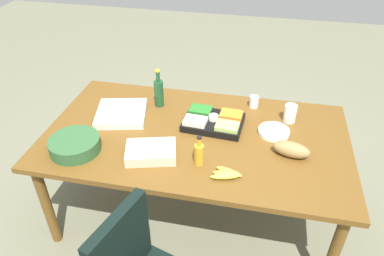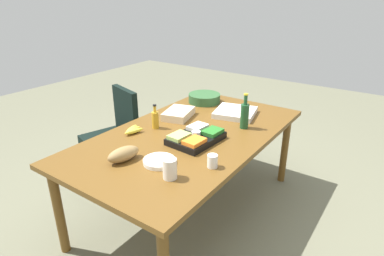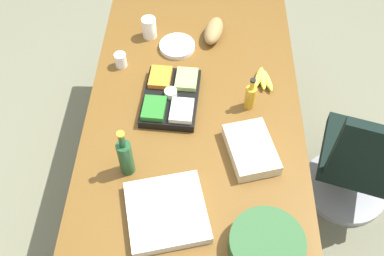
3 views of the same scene
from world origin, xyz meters
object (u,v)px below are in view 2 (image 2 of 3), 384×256
at_px(office_chair, 114,145).
at_px(wine_bottle, 245,115).
at_px(pizza_box, 235,112).
at_px(bread_loaf, 123,154).
at_px(banana_bunch, 133,130).
at_px(sheet_cake, 179,114).
at_px(dressing_bottle, 155,119).
at_px(paper_plate_stack, 159,161).
at_px(conference_table, 190,140).
at_px(veggie_tray, 196,137).
at_px(mayo_jar, 170,169).
at_px(salad_bowl, 204,98).
at_px(paper_cup, 212,161).

height_order(office_chair, wine_bottle, wine_bottle).
bearing_deg(wine_bottle, pizza_box, 41.51).
distance_m(bread_loaf, banana_bunch, 0.48).
height_order(sheet_cake, dressing_bottle, dressing_bottle).
height_order(sheet_cake, pizza_box, sheet_cake).
distance_m(office_chair, sheet_cake, 0.87).
relative_size(bread_loaf, pizza_box, 0.67).
bearing_deg(paper_plate_stack, office_chair, 62.96).
relative_size(office_chair, paper_plate_stack, 4.31).
relative_size(office_chair, pizza_box, 2.63).
distance_m(conference_table, office_chair, 1.07).
height_order(conference_table, veggie_tray, veggie_tray).
bearing_deg(sheet_cake, mayo_jar, -145.70).
bearing_deg(conference_table, bread_loaf, 170.87).
height_order(sheet_cake, veggie_tray, veggie_tray).
relative_size(salad_bowl, paper_plate_stack, 1.51).
xyz_separation_m(conference_table, veggie_tray, (-0.10, -0.13, 0.10)).
bearing_deg(wine_bottle, banana_bunch, 131.35).
relative_size(paper_cup, dressing_bottle, 0.42).
bearing_deg(veggie_tray, paper_plate_stack, 178.62).
distance_m(salad_bowl, paper_plate_stack, 1.36).
distance_m(mayo_jar, dressing_bottle, 0.83).
distance_m(paper_cup, dressing_bottle, 0.81).
relative_size(sheet_cake, bread_loaf, 1.33).
relative_size(paper_cup, veggie_tray, 0.20).
height_order(conference_table, wine_bottle, wine_bottle).
distance_m(wine_bottle, dressing_bottle, 0.76).
xyz_separation_m(bread_loaf, wine_bottle, (1.01, -0.42, 0.07)).
bearing_deg(sheet_cake, banana_bunch, 169.40).
relative_size(bread_loaf, mayo_jar, 1.79).
xyz_separation_m(paper_cup, salad_bowl, (1.12, 0.79, 0.00)).
xyz_separation_m(office_chair, sheet_cake, (0.19, -0.72, 0.45)).
bearing_deg(banana_bunch, salad_bowl, -2.93).
bearing_deg(veggie_tray, bread_loaf, 156.63).
bearing_deg(mayo_jar, salad_bowl, 24.84).
height_order(veggie_tray, mayo_jar, mayo_jar).
relative_size(conference_table, pizza_box, 5.88).
distance_m(paper_plate_stack, mayo_jar, 0.22).
height_order(salad_bowl, wine_bottle, wine_bottle).
bearing_deg(paper_cup, mayo_jar, 151.56).
bearing_deg(sheet_cake, conference_table, -128.35).
bearing_deg(paper_cup, conference_table, 50.25).
bearing_deg(veggie_tray, conference_table, 51.86).
bearing_deg(conference_table, dressing_bottle, 104.94).
bearing_deg(sheet_cake, paper_plate_stack, -151.53).
bearing_deg(pizza_box, banana_bunch, 136.48).
distance_m(veggie_tray, bread_loaf, 0.60).
distance_m(office_chair, paper_cup, 1.59).
bearing_deg(banana_bunch, office_chair, 63.39).
xyz_separation_m(paper_plate_stack, dressing_bottle, (0.46, 0.43, 0.07)).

